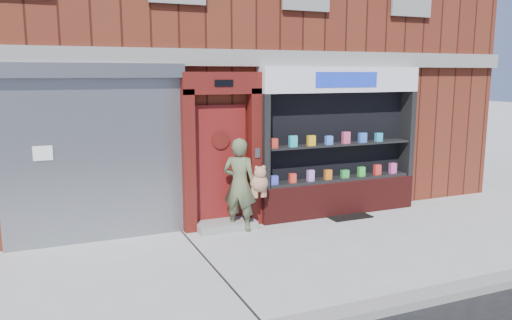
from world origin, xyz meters
TOP-DOWN VIEW (x-y plane):
  - ground at (0.00, 0.00)m, footprint 80.00×80.00m
  - curb at (0.00, -2.15)m, footprint 60.00×0.30m
  - building at (-0.00, 5.99)m, footprint 12.00×8.16m
  - shutter_bay at (-3.00, 1.93)m, footprint 3.10×0.30m
  - red_door_bay at (-0.75, 1.86)m, footprint 1.52×0.58m
  - pharmacy_bay at (1.75, 1.81)m, footprint 3.50×0.41m
  - woman at (-0.49, 1.54)m, footprint 0.87×0.72m
  - doormat at (1.82, 1.55)m, footprint 0.89×0.62m

SIDE VIEW (x-z plane):
  - ground at x=0.00m, z-range 0.00..0.00m
  - doormat at x=1.82m, z-range 0.00..0.02m
  - curb at x=0.00m, z-range 0.00..0.12m
  - woman at x=-0.49m, z-range 0.01..1.73m
  - pharmacy_bay at x=1.75m, z-range -0.13..2.87m
  - red_door_bay at x=-0.75m, z-range 0.01..2.91m
  - shutter_bay at x=-3.00m, z-range 0.20..3.24m
  - building at x=0.00m, z-range 0.00..8.00m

